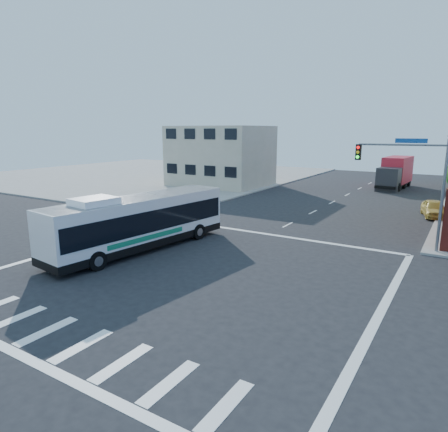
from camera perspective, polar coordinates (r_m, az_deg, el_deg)
The scene contains 7 objects.
ground at distance 21.60m, azimuth -4.57°, elevation -8.15°, with size 120.00×120.00×0.00m, color black.
sidewalk_nw at distance 69.99m, azimuth -10.84°, elevation 5.91°, with size 50.00×50.00×0.15m, color gray.
building_west at distance 54.74m, azimuth -0.45°, elevation 8.56°, with size 12.06×10.06×8.00m.
signal_mast_ne at distance 27.17m, azimuth 25.41°, elevation 5.72°, with size 7.91×1.13×8.07m.
transit_bus at distance 25.74m, azimuth -11.97°, elevation -0.75°, with size 4.25×12.95×3.76m.
box_truck at distance 56.78m, azimuth 23.25°, elevation 5.63°, with size 3.21×9.11×4.03m.
parked_car at distance 39.51m, azimuth 27.82°, elevation 0.94°, with size 1.75×4.36×1.48m, color gold.
Camera 1 is at (12.05, -16.27, 7.50)m, focal length 32.00 mm.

